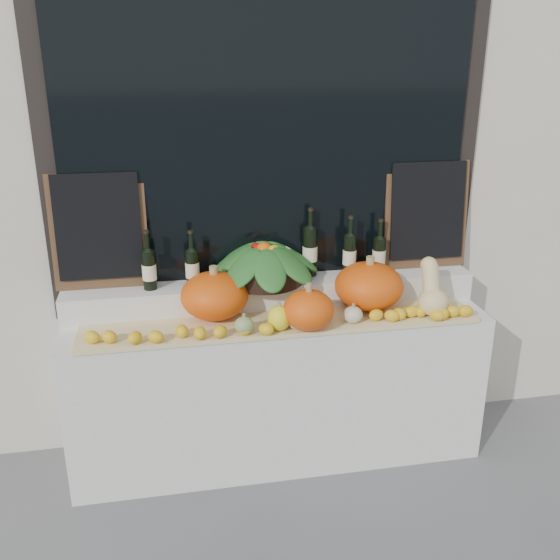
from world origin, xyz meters
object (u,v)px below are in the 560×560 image
at_px(butternut_squash, 432,293).
at_px(wine_bottle_tall, 310,251).
at_px(pumpkin_right, 369,286).
at_px(produce_bowl, 264,262).
at_px(pumpkin_left, 214,296).

bearing_deg(butternut_squash, wine_bottle_tall, 149.04).
height_order(pumpkin_right, produce_bowl, produce_bowl).
xyz_separation_m(butternut_squash, wine_bottle_tall, (-0.59, 0.36, 0.16)).
relative_size(produce_bowl, wine_bottle_tall, 1.67).
height_order(butternut_squash, produce_bowl, produce_bowl).
xyz_separation_m(pumpkin_left, butternut_squash, (1.16, -0.16, -0.01)).
distance_m(pumpkin_left, wine_bottle_tall, 0.62).
xyz_separation_m(produce_bowl, wine_bottle_tall, (0.27, 0.05, 0.03)).
height_order(pumpkin_right, wine_bottle_tall, wine_bottle_tall).
bearing_deg(pumpkin_right, produce_bowl, 163.32).
bearing_deg(wine_bottle_tall, pumpkin_left, -160.97).
height_order(pumpkin_left, pumpkin_right, pumpkin_right).
relative_size(pumpkin_right, wine_bottle_tall, 0.96).
xyz_separation_m(pumpkin_left, wine_bottle_tall, (0.56, 0.19, 0.15)).
height_order(pumpkin_left, butternut_squash, butternut_squash).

